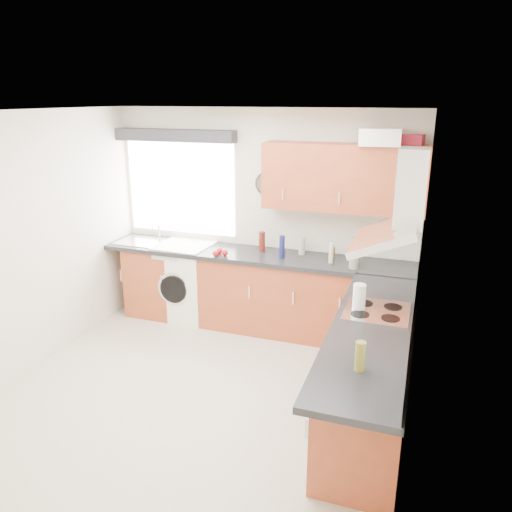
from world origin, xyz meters
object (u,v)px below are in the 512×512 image
at_px(oven, 373,364).
at_px(upper_cabinets, 343,178).
at_px(extractor_hood, 398,211).
at_px(washing_machine, 186,281).

height_order(oven, upper_cabinets, upper_cabinets).
height_order(oven, extractor_hood, extractor_hood).
bearing_deg(oven, upper_cabinets, 112.54).
bearing_deg(washing_machine, extractor_hood, -24.21).
bearing_deg(oven, extractor_hood, -0.00).
height_order(extractor_hood, upper_cabinets, upper_cabinets).
relative_size(oven, extractor_hood, 1.09).
distance_m(extractor_hood, upper_cabinets, 1.48).
bearing_deg(extractor_hood, washing_machine, 153.97).
xyz_separation_m(oven, extractor_hood, (0.10, -0.00, 1.34)).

